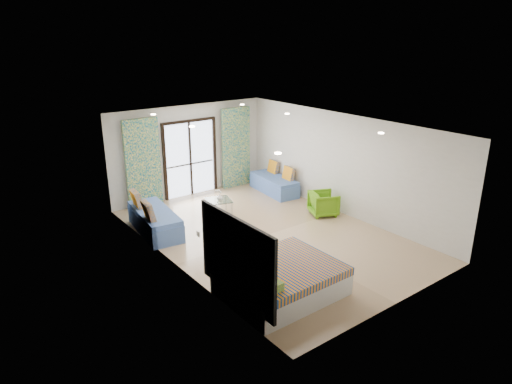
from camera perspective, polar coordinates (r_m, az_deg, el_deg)
floor at (r=11.16m, az=1.50°, el=-5.35°), size 5.00×7.50×0.01m
ceiling at (r=10.33m, az=1.64°, el=8.40°), size 5.00×7.50×0.01m
wall_back at (r=13.68m, az=-8.32°, el=5.13°), size 5.00×0.01×2.70m
wall_front at (r=8.28m, az=18.06°, el=-5.22°), size 5.00×0.01×2.70m
wall_left at (r=9.39m, az=-10.44°, el=-1.61°), size 0.01×7.50×2.70m
wall_right at (r=12.32m, az=10.71°, el=3.41°), size 0.01×7.50×2.70m
balcony_door at (r=13.68m, az=-8.24°, el=4.73°), size 1.76×0.08×2.28m
balcony_rail at (r=13.76m, az=-8.20°, el=3.50°), size 1.52×0.03×0.04m
curtain_left at (r=12.90m, az=-13.93°, el=3.43°), size 1.00×0.10×2.50m
curtain_right at (r=14.34m, az=-2.52°, el=5.56°), size 1.00×0.10×2.50m
downlight_a at (r=7.96m, az=2.76°, el=4.86°), size 0.12×0.12×0.02m
downlight_b at (r=9.94m, az=15.37°, el=7.12°), size 0.12×0.12×0.02m
downlight_c at (r=10.38m, az=-7.99°, el=8.11°), size 0.12×0.12×0.02m
downlight_d at (r=11.97m, az=3.91°, el=9.73°), size 0.12×0.12×0.02m
downlight_e at (r=12.14m, az=-12.71°, el=9.44°), size 0.12×0.12×0.02m
downlight_f at (r=13.52m, az=-1.74°, el=10.87°), size 0.12×0.12×0.02m
headboard at (r=7.78m, az=-2.48°, el=-8.30°), size 0.06×2.10×1.50m
switch_plate at (r=8.73m, az=-7.24°, el=-5.23°), size 0.02×0.10×0.10m
bed at (r=8.66m, az=3.03°, el=-10.87°), size 2.09×1.70×0.72m
daybed_left at (r=11.47m, az=-12.61°, el=-3.46°), size 1.00×2.08×0.99m
daybed_right at (r=13.99m, az=2.32°, el=1.05°), size 0.88×1.84×0.88m
coffee_table at (r=12.26m, az=-4.70°, el=-1.19°), size 0.79×0.79×0.73m
vase at (r=12.19m, az=-4.56°, el=-0.66°), size 0.19×0.20×0.16m
armchair at (r=12.35m, az=8.45°, el=-1.29°), size 0.86×0.88×0.70m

